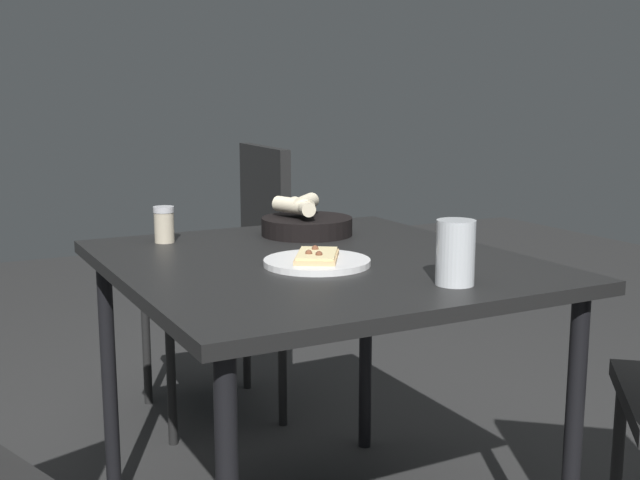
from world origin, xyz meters
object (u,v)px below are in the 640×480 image
at_px(dining_table, 317,286).
at_px(beer_glass, 455,256).
at_px(chair_far, 234,265).
at_px(bread_basket, 306,223).
at_px(pizza_plate, 317,261).
at_px(pepper_shaker, 164,227).

relative_size(dining_table, beer_glass, 7.55).
bearing_deg(chair_far, bread_basket, -92.67).
height_order(pizza_plate, bread_basket, bread_basket).
bearing_deg(bread_basket, pepper_shaker, 169.12).
height_order(pizza_plate, beer_glass, beer_glass).
bearing_deg(dining_table, beer_glass, -70.39).
height_order(beer_glass, chair_far, chair_far).
height_order(dining_table, bread_basket, bread_basket).
bearing_deg(pizza_plate, bread_basket, 66.78).
relative_size(beer_glass, chair_far, 0.14).
relative_size(pizza_plate, pepper_shaker, 2.57).
distance_m(dining_table, bread_basket, 0.33).
bearing_deg(dining_table, pepper_shaker, 124.88).
bearing_deg(bread_basket, chair_far, 87.33).
relative_size(dining_table, pizza_plate, 4.13).
relative_size(pizza_plate, beer_glass, 1.83).
distance_m(dining_table, pizza_plate, 0.11).
height_order(dining_table, chair_far, chair_far).
distance_m(dining_table, pepper_shaker, 0.46).
bearing_deg(pepper_shaker, chair_far, 53.27).
height_order(bread_basket, beer_glass, beer_glass).
height_order(bread_basket, chair_far, chair_far).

